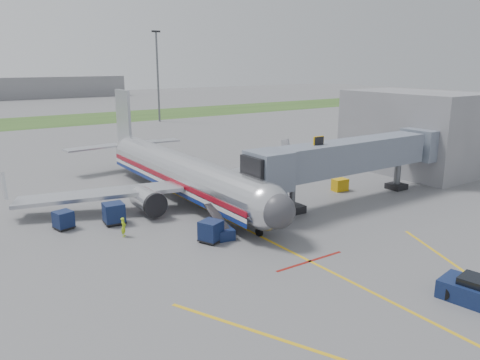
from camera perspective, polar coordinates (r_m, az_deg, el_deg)
ground at (r=36.42m, az=4.23°, el=-7.73°), size 400.00×400.00×0.00m
grass_strip at (r=119.03m, az=-23.94°, el=6.45°), size 300.00×25.00×0.01m
apron_markings at (r=31.49m, az=12.80°, el=-11.72°), size 21.52×50.00×0.01m
airliner at (r=47.94m, az=-7.09°, el=0.91°), size 32.10×35.67×10.25m
jet_bridge at (r=47.15m, az=12.86°, el=2.71°), size 25.30×4.00×6.90m
terminal at (r=63.34m, az=20.26°, el=5.55°), size 10.00×16.00×10.00m
light_mast_right at (r=111.40m, az=-10.00°, el=12.56°), size 2.00×0.44×20.40m
pushback_tug at (r=31.05m, az=26.64°, el=-12.06°), size 2.85×3.99×1.52m
baggage_cart_a at (r=41.71m, az=-15.13°, el=-3.95°), size 1.85×1.85×1.84m
baggage_cart_b at (r=36.46m, az=-3.57°, el=-6.25°), size 2.05×2.05×1.68m
baggage_cart_c at (r=41.83m, az=-20.73°, el=-4.57°), size 1.72×1.72×1.53m
belt_loader at (r=37.99m, az=-2.54°, el=-5.95°), size 1.85×4.22×2.00m
ground_power_cart at (r=51.76m, az=12.09°, el=-0.59°), size 1.70×1.19×1.30m
ramp_worker at (r=38.58m, az=-14.01°, el=-5.59°), size 0.65×0.69×1.59m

